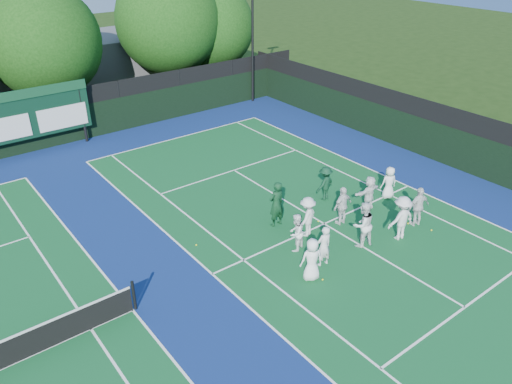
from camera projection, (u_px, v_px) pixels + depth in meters
ground at (342, 235)px, 19.77m from camera, size 120.00×120.00×0.00m
court_apron at (200, 280)px, 17.24m from camera, size 34.00×32.00×0.01m
near_court at (324, 224)px, 20.47m from camera, size 11.05×23.85×0.01m
back_fence at (52, 123)px, 27.07m from camera, size 34.00×0.08×3.00m
divider_fence_right at (456, 142)px, 24.67m from camera, size 0.08×32.00×3.00m
scoreboard at (32, 114)px, 25.84m from camera, size 6.00×0.21×3.55m
clubhouse at (71, 69)px, 34.49m from camera, size 18.00×6.00×4.00m
light_pole_right at (252, 5)px, 31.78m from camera, size 1.20×0.30×10.12m
tree_c at (46, 44)px, 28.76m from camera, size 6.53×6.53×8.18m
tree_d at (170, 24)px, 32.95m from camera, size 6.90×6.90×8.70m
tree_e at (212, 28)px, 35.05m from camera, size 6.02×6.02×7.57m
tennis_ball_0 at (323, 280)px, 17.22m from camera, size 0.07×0.07×0.07m
tennis_ball_1 at (318, 221)px, 20.60m from camera, size 0.07×0.07×0.07m
tennis_ball_2 at (431, 230)px, 20.00m from camera, size 0.07×0.07×0.07m
tennis_ball_3 at (196, 245)px, 19.08m from camera, size 0.07×0.07×0.07m
tennis_ball_4 at (325, 188)px, 23.16m from camera, size 0.07×0.07×0.07m
tennis_ball_5 at (408, 223)px, 20.45m from camera, size 0.07×0.07×0.07m
player_front_0 at (312, 260)px, 16.95m from camera, size 0.92×0.77×1.60m
player_front_1 at (324, 246)px, 17.66m from camera, size 0.62×0.45×1.60m
player_front_2 at (363, 224)px, 18.70m from camera, size 1.00×0.83×1.84m
player_front_3 at (401, 218)px, 19.14m from camera, size 1.25×0.82×1.82m
player_front_4 at (418, 206)px, 20.04m from camera, size 1.06×0.60×1.70m
player_back_0 at (296, 233)px, 18.51m from camera, size 0.89×0.80×1.51m
player_back_1 at (307, 217)px, 19.36m from camera, size 1.23×0.96×1.67m
player_back_2 at (342, 206)px, 20.13m from camera, size 1.00×0.45×1.67m
player_back_3 at (369, 193)px, 21.22m from camera, size 1.43×0.47×1.54m
player_back_4 at (389, 183)px, 22.12m from camera, size 0.85×0.70×1.49m
coach_left at (276, 204)px, 19.95m from camera, size 0.72×0.48×1.96m
coach_right at (325, 183)px, 21.96m from camera, size 1.09×0.72×1.57m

